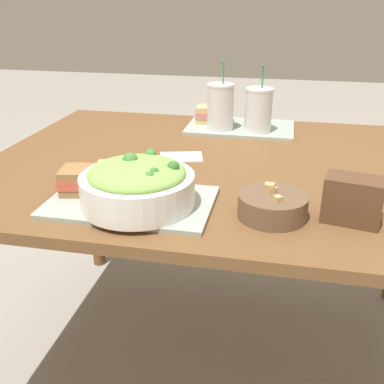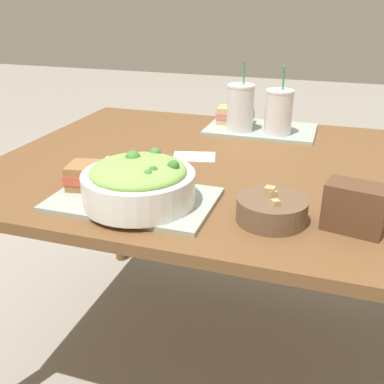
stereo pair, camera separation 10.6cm
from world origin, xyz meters
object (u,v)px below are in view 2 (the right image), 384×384
at_px(sandwich_far, 235,116).
at_px(baguette_near, 128,170).
at_px(chip_bag, 355,208).
at_px(soup_bowl, 272,209).
at_px(drink_cup_red, 279,114).
at_px(napkin_folded, 194,157).
at_px(sandwich_near, 93,176).
at_px(salad_bowl, 139,182).
at_px(drink_cup_dark, 240,109).

bearing_deg(sandwich_far, baguette_near, -104.50).
bearing_deg(chip_bag, baguette_near, -175.51).
relative_size(soup_bowl, chip_bag, 1.16).
height_order(drink_cup_red, napkin_folded, drink_cup_red).
bearing_deg(drink_cup_red, baguette_near, -118.56).
distance_m(baguette_near, drink_cup_red, 0.66).
bearing_deg(sandwich_near, soup_bowl, -13.01).
xyz_separation_m(salad_bowl, sandwich_far, (0.06, 0.78, -0.02)).
bearing_deg(salad_bowl, drink_cup_dark, 82.19).
height_order(sandwich_far, drink_cup_red, drink_cup_red).
bearing_deg(soup_bowl, napkin_folded, 129.93).
bearing_deg(sandwich_near, drink_cup_dark, 58.65).
bearing_deg(baguette_near, drink_cup_dark, -30.24).
xyz_separation_m(baguette_near, drink_cup_dark, (0.18, 0.58, 0.04)).
bearing_deg(baguette_near, soup_bowl, -115.43).
height_order(soup_bowl, sandwich_far, same).
height_order(soup_bowl, baguette_near, baguette_near).
relative_size(soup_bowl, drink_cup_dark, 0.64).
height_order(soup_bowl, drink_cup_dark, drink_cup_dark).
distance_m(sandwich_far, drink_cup_red, 0.20).
height_order(baguette_near, sandwich_far, baguette_near).
distance_m(soup_bowl, baguette_near, 0.41).
distance_m(soup_bowl, sandwich_near, 0.47).
bearing_deg(drink_cup_dark, salad_bowl, -97.81).
xyz_separation_m(sandwich_far, chip_bag, (0.44, -0.74, 0.01)).
bearing_deg(baguette_near, sandwich_far, -25.12).
bearing_deg(sandwich_far, chip_bag, -62.20).
xyz_separation_m(sandwich_near, baguette_near, (0.07, 0.06, 0.00)).
bearing_deg(salad_bowl, drink_cup_red, 71.22).
bearing_deg(sandwich_near, napkin_folded, 53.38).
xyz_separation_m(salad_bowl, napkin_folded, (0.02, 0.39, -0.06)).
height_order(sandwich_far, chip_bag, chip_bag).
bearing_deg(sandwich_far, napkin_folded, -98.83).
bearing_deg(baguette_near, drink_cup_red, -41.95).
height_order(salad_bowl, soup_bowl, salad_bowl).
bearing_deg(salad_bowl, soup_bowl, 4.48).
xyz_separation_m(soup_bowl, sandwich_far, (-0.26, 0.75, 0.01)).
xyz_separation_m(soup_bowl, sandwich_near, (-0.47, 0.02, 0.01)).
xyz_separation_m(salad_bowl, soup_bowl, (0.32, 0.02, -0.04)).
height_order(salad_bowl, baguette_near, salad_bowl).
bearing_deg(napkin_folded, baguette_near, -109.38).
relative_size(soup_bowl, drink_cup_red, 0.67).
bearing_deg(sandwich_near, salad_bowl, -27.28).
distance_m(salad_bowl, baguette_near, 0.14).
height_order(baguette_near, napkin_folded, baguette_near).
distance_m(soup_bowl, drink_cup_dark, 0.70).
height_order(sandwich_near, drink_cup_dark, drink_cup_dark).
distance_m(sandwich_near, napkin_folded, 0.38).
distance_m(drink_cup_dark, napkin_folded, 0.33).
bearing_deg(chip_bag, drink_cup_red, 123.36).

